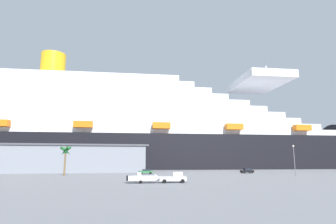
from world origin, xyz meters
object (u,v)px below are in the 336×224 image
object	(u,v)px
pickup_truck	(174,178)
street_lamp	(294,156)
small_boat_on_trailer	(145,178)
parked_car_black_coupe	(247,171)
cruise_ship	(120,132)
palm_tree	(66,153)
parked_car_green_wagon	(146,171)

from	to	relation	value
pickup_truck	street_lamp	size ratio (longest dim) A/B	0.64
small_boat_on_trailer	parked_car_black_coupe	distance (m)	50.04
cruise_ship	pickup_truck	size ratio (longest dim) A/B	51.74
palm_tree	pickup_truck	bearing A→B (deg)	-43.62
small_boat_on_trailer	street_lamp	size ratio (longest dim) A/B	0.89
cruise_ship	palm_tree	xyz separation A→B (m)	(-13.32, -55.48, -11.49)
pickup_truck	small_boat_on_trailer	size ratio (longest dim) A/B	0.72
cruise_ship	street_lamp	world-z (taller)	cruise_ship
cruise_ship	palm_tree	size ratio (longest dim) A/B	34.08
street_lamp	parked_car_black_coupe	bearing A→B (deg)	108.58
small_boat_on_trailer	street_lamp	world-z (taller)	street_lamp
cruise_ship	street_lamp	distance (m)	85.28
cruise_ship	parked_car_black_coupe	xyz separation A→B (m)	(45.66, -48.32, -17.29)
pickup_truck	cruise_ship	bearing A→B (deg)	99.99
pickup_truck	parked_car_green_wagon	size ratio (longest dim) A/B	1.20
street_lamp	parked_car_green_wagon	xyz separation A→B (m)	(-41.14, 18.07, -4.83)
small_boat_on_trailer	palm_tree	world-z (taller)	palm_tree
parked_car_green_wagon	street_lamp	bearing A→B (deg)	-23.71
pickup_truck	palm_tree	xyz separation A→B (m)	(-27.76, 26.45, 5.59)
parked_car_green_wagon	small_boat_on_trailer	bearing A→B (deg)	-93.65
pickup_truck	small_boat_on_trailer	world-z (taller)	pickup_truck
street_lamp	parked_car_green_wagon	size ratio (longest dim) A/B	1.88
street_lamp	parked_car_green_wagon	distance (m)	45.20
palm_tree	parked_car_green_wagon	size ratio (longest dim) A/B	1.82
palm_tree	parked_car_green_wagon	world-z (taller)	palm_tree
cruise_ship	parked_car_green_wagon	size ratio (longest dim) A/B	62.13
pickup_truck	parked_car_black_coupe	world-z (taller)	pickup_truck
street_lamp	parked_car_black_coupe	xyz separation A→B (m)	(-6.14, 18.26, -4.83)
parked_car_black_coupe	cruise_ship	bearing A→B (deg)	133.38
cruise_ship	palm_tree	world-z (taller)	cruise_ship
palm_tree	parked_car_black_coupe	bearing A→B (deg)	6.92
cruise_ship	parked_car_black_coupe	world-z (taller)	cruise_ship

